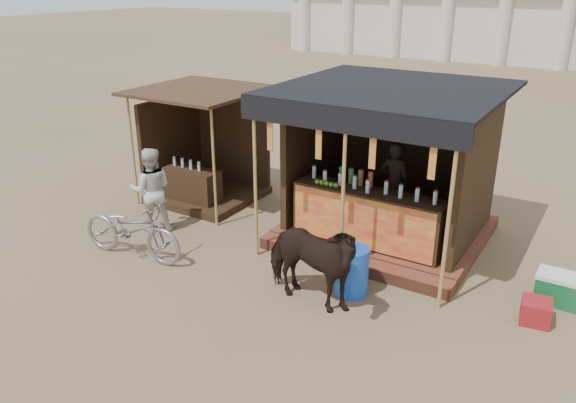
# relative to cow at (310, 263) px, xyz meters

# --- Properties ---
(ground) EXTENTS (120.00, 120.00, 0.00)m
(ground) POSITION_rel_cow_xyz_m (-0.96, -0.63, -0.70)
(ground) COLOR #846B4C
(ground) RESTS_ON ground
(main_stall) EXTENTS (3.60, 3.61, 2.78)m
(main_stall) POSITION_rel_cow_xyz_m (0.05, 2.72, 0.32)
(main_stall) COLOR brown
(main_stall) RESTS_ON ground
(secondary_stall) EXTENTS (2.40, 2.40, 2.38)m
(secondary_stall) POSITION_rel_cow_xyz_m (-4.12, 2.60, 0.15)
(secondary_stall) COLOR #342212
(secondary_stall) RESTS_ON ground
(cow) EXTENTS (1.71, 0.88, 1.39)m
(cow) POSITION_rel_cow_xyz_m (0.00, 0.00, 0.00)
(cow) COLOR black
(cow) RESTS_ON ground
(motorbike) EXTENTS (2.04, 0.90, 1.04)m
(motorbike) POSITION_rel_cow_xyz_m (-3.31, -0.25, -0.18)
(motorbike) COLOR gray
(motorbike) RESTS_ON ground
(bystander) EXTENTS (0.98, 0.97, 1.60)m
(bystander) POSITION_rel_cow_xyz_m (-3.81, 0.77, 0.10)
(bystander) COLOR silver
(bystander) RESTS_ON ground
(blue_barrel) EXTENTS (0.65, 0.65, 0.75)m
(blue_barrel) POSITION_rel_cow_xyz_m (0.38, 0.62, -0.32)
(blue_barrel) COLOR blue
(blue_barrel) RESTS_ON ground
(red_crate) EXTENTS (0.45, 0.46, 0.33)m
(red_crate) POSITION_rel_cow_xyz_m (2.90, 1.26, -0.53)
(red_crate) COLOR maroon
(red_crate) RESTS_ON ground
(cooler) EXTENTS (0.64, 0.44, 0.46)m
(cooler) POSITION_rel_cow_xyz_m (3.09, 1.97, -0.47)
(cooler) COLOR #176731
(cooler) RESTS_ON ground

